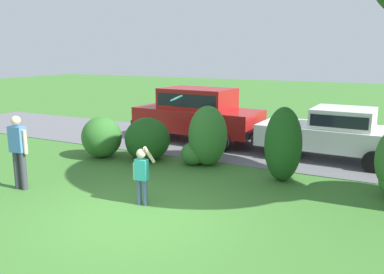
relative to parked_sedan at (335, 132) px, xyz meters
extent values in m
plane|color=#3D752D|center=(-2.71, -6.37, -0.85)|extent=(80.00, 80.00, 0.00)
cube|color=slate|center=(-2.71, 0.22, -0.84)|extent=(28.00, 4.40, 0.02)
ellipsoid|color=#33702B|center=(-6.33, -2.97, -0.22)|extent=(1.21, 1.23, 1.25)
ellipsoid|color=#1E511C|center=(-4.91, -2.61, -0.21)|extent=(1.35, 1.32, 1.27)
ellipsoid|color=#1E511C|center=(-5.07, -2.57, -0.37)|extent=(1.07, 1.07, 0.96)
ellipsoid|color=#33702B|center=(-3.08, -2.30, 0.00)|extent=(1.09, 1.12, 1.70)
ellipsoid|color=#33702B|center=(-3.45, -2.46, -0.52)|extent=(0.73, 0.73, 0.65)
ellipsoid|color=#1E511C|center=(-0.82, -2.75, 0.08)|extent=(0.92, 0.91, 1.86)
cube|color=white|center=(-0.10, 0.00, -0.17)|extent=(4.27, 2.00, 0.64)
cube|color=white|center=(0.22, -0.01, 0.43)|extent=(1.74, 1.68, 0.56)
cube|color=black|center=(0.22, -0.01, 0.43)|extent=(1.61, 1.70, 0.34)
cylinder|color=black|center=(-1.43, -0.89, -0.55)|extent=(0.61, 0.24, 0.60)
cylinder|color=black|center=(-1.36, 0.99, -0.55)|extent=(0.61, 0.24, 0.60)
cylinder|color=black|center=(1.17, -0.99, -0.55)|extent=(0.61, 0.24, 0.60)
cylinder|color=black|center=(1.24, 0.89, -0.55)|extent=(0.61, 0.24, 0.60)
cube|color=black|center=(-2.24, 0.09, -0.33)|extent=(0.19, 1.75, 0.20)
cube|color=maroon|center=(-4.72, 0.34, -0.05)|extent=(4.61, 2.12, 0.80)
cube|color=maroon|center=(-4.72, 0.34, 0.71)|extent=(2.57, 1.77, 0.72)
cube|color=black|center=(-4.72, 0.34, 0.71)|extent=(2.37, 1.78, 0.43)
cylinder|color=black|center=(-6.17, -0.51, -0.51)|extent=(0.69, 0.26, 0.68)
cylinder|color=black|center=(-6.06, 1.36, -0.51)|extent=(0.69, 0.26, 0.68)
cylinder|color=black|center=(-3.39, -0.69, -0.51)|extent=(0.69, 0.26, 0.68)
cylinder|color=black|center=(-3.27, 1.19, -0.51)|extent=(0.69, 0.26, 0.68)
cube|color=black|center=(-7.01, 0.48, -0.25)|extent=(0.23, 1.75, 0.20)
cube|color=black|center=(-2.44, 0.20, -0.25)|extent=(0.23, 1.75, 0.20)
cylinder|color=#4C608C|center=(-3.07, -5.72, -0.57)|extent=(0.10, 0.10, 0.55)
cylinder|color=#4C608C|center=(-2.93, -5.70, -0.57)|extent=(0.10, 0.10, 0.55)
cube|color=#33B2B2|center=(-3.00, -5.71, -0.08)|extent=(0.28, 0.19, 0.44)
sphere|color=beige|center=(-3.00, -5.71, 0.26)|extent=(0.20, 0.20, 0.20)
cylinder|color=beige|center=(-2.84, -5.64, 0.24)|extent=(0.19, 0.25, 0.39)
cylinder|color=beige|center=(-3.16, -5.73, -0.13)|extent=(0.07, 0.07, 0.36)
cylinder|color=#1EB7B2|center=(-2.51, -5.07, 1.37)|extent=(0.28, 0.28, 0.17)
cylinder|color=orange|center=(-2.51, -5.07, 1.37)|extent=(0.16, 0.16, 0.11)
cylinder|color=#3F3F4C|center=(-5.99, -6.16, -0.40)|extent=(0.14, 0.14, 0.90)
cylinder|color=#3F3F4C|center=(-6.19, -6.18, -0.40)|extent=(0.14, 0.14, 0.90)
cube|color=#4C7FCC|center=(-6.09, -6.17, 0.35)|extent=(0.38, 0.25, 0.60)
sphere|color=beige|center=(-6.09, -6.17, 0.78)|extent=(0.22, 0.22, 0.22)
cylinder|color=beige|center=(-5.87, -6.15, 0.30)|extent=(0.09, 0.09, 0.55)
cylinder|color=beige|center=(-6.31, -6.19, 0.30)|extent=(0.09, 0.09, 0.55)
camera|label=1|loc=(1.59, -12.30, 2.29)|focal=37.48mm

